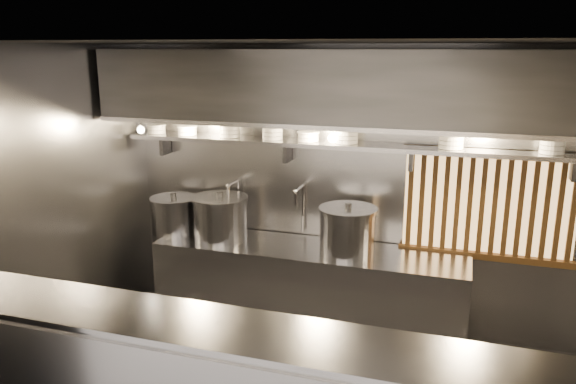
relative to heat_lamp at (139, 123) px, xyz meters
The scene contains 22 objects.
ceiling 2.21m from the heat_lamp, 24.14° to the right, with size 4.50×4.50×0.00m, color black.
wall_back 2.11m from the heat_lamp, 18.89° to the left, with size 4.50×4.50×0.00m, color gray.
wall_left 1.14m from the heat_lamp, 112.49° to the right, with size 3.00×3.00×0.00m, color gray.
cooking_bench 2.29m from the heat_lamp, ahead, with size 3.00×0.70×0.90m, color #A1A1A6.
bowl_shelf 1.96m from the heat_lamp, 13.90° to the left, with size 4.40×0.34×0.04m, color #A1A1A6.
exhaust_hood 1.95m from the heat_lamp, ahead, with size 4.40×0.81×0.65m.
wood_screen 3.33m from the heat_lamp, 10.66° to the left, with size 1.56×0.09×1.04m.
faucet_left 1.18m from the heat_lamp, 34.60° to the left, with size 0.04×0.30×0.50m.
faucet_right 1.71m from the heat_lamp, 19.61° to the left, with size 0.04×0.30×0.50m.
heat_lamp is the anchor object (origin of this frame).
pendant_bulb 1.83m from the heat_lamp, 11.00° to the left, with size 0.09×0.09×0.19m.
stock_pot_left 1.04m from the heat_lamp, 64.62° to the left, with size 0.50×0.50×0.41m.
stock_pot_mid 1.20m from the heat_lamp, 22.27° to the left, with size 0.69×0.69×0.47m.
stock_pot_right 2.21m from the heat_lamp, ahead, with size 0.65×0.65×0.48m.
bowl_stack_0 0.49m from the heat_lamp, 101.65° to the left, with size 0.20×0.20×0.09m.
bowl_stack_1 0.55m from the heat_lamp, 61.28° to the left, with size 0.21×0.21×0.09m.
bowl_stack_2 0.87m from the heat_lamp, 32.92° to the left, with size 0.22×0.22×0.13m.
bowl_stack_3 1.27m from the heat_lamp, 21.81° to the left, with size 0.21×0.21×0.13m.
bowl_stack_4 1.61m from the heat_lamp, 17.05° to the left, with size 0.22×0.22×0.09m.
bowl_stack_5 1.96m from the heat_lamp, 13.87° to the left, with size 0.23×0.23×0.17m.
bowl_stack_6 2.88m from the heat_lamp, ahead, with size 0.23×0.23×0.13m.
bowl_stack_7 3.68m from the heat_lamp, ahead, with size 0.22×0.22×0.13m.
Camera 1 is at (1.05, -3.77, 2.77)m, focal length 35.00 mm.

